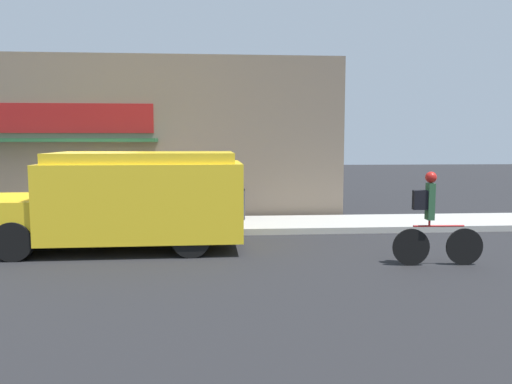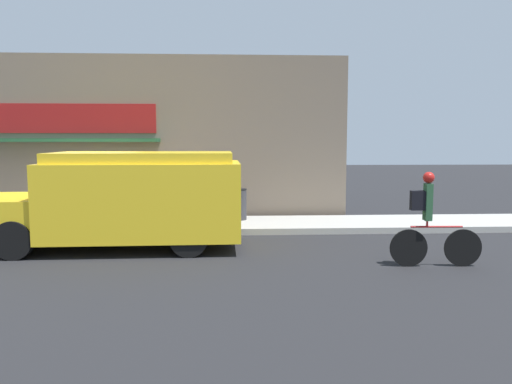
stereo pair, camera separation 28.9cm
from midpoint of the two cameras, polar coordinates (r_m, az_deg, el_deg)
ground_plane at (r=12.83m, az=-18.27°, el=-4.90°), size 70.00×70.00×0.00m
sidewalk at (r=13.84m, az=-17.11°, el=-3.75°), size 28.00×2.16×0.16m
storefront at (r=15.00m, az=-16.24°, el=5.89°), size 13.91×0.83×4.78m
school_bus at (r=11.11m, az=-13.90°, el=-0.79°), size 5.58×2.64×2.09m
cyclist at (r=9.83m, az=20.10°, el=-3.26°), size 1.72×0.21×1.77m
trash_bin at (r=13.77m, az=-1.42°, el=-1.39°), size 0.46×0.46×0.86m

